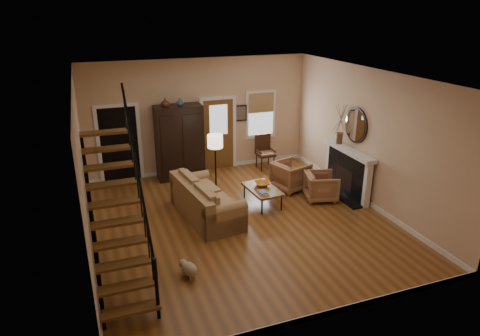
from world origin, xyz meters
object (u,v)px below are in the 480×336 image
object	(u,v)px
coffee_table	(262,196)
floor_lamp	(216,167)
side_chair	(265,153)
armoire	(179,142)
sofa	(206,200)
armchair_right	(290,176)
armchair_left	(321,186)

from	to	relation	value
coffee_table	floor_lamp	xyz separation A→B (m)	(-0.96, 0.79, 0.62)
floor_lamp	side_chair	world-z (taller)	floor_lamp
coffee_table	floor_lamp	distance (m)	1.38
coffee_table	side_chair	size ratio (longest dim) A/B	1.11
armoire	sofa	world-z (taller)	armoire
armchair_right	side_chair	xyz separation A→B (m)	(-0.01, 1.66, 0.13)
armchair_left	armchair_right	size ratio (longest dim) A/B	0.92
coffee_table	side_chair	distance (m)	2.53
armchair_right	side_chair	world-z (taller)	side_chair
floor_lamp	coffee_table	bearing A→B (deg)	-39.40
coffee_table	armchair_right	world-z (taller)	armchair_right
armchair_right	floor_lamp	distance (m)	2.09
armoire	armchair_left	xyz separation A→B (m)	(3.00, -2.72, -0.70)
armoire	sofa	size ratio (longest dim) A/B	0.93
floor_lamp	side_chair	size ratio (longest dim) A/B	1.64
sofa	floor_lamp	distance (m)	1.16
armoire	armchair_left	size ratio (longest dim) A/B	2.71
armoire	armchair_right	distance (m)	3.24
sofa	armchair_right	size ratio (longest dim) A/B	2.68
armchair_left	sofa	bearing A→B (deg)	103.88
armoire	floor_lamp	distance (m)	1.79
sofa	armchair_left	distance (m)	3.00
side_chair	sofa	bearing A→B (deg)	-136.19
armoire	floor_lamp	xyz separation A→B (m)	(0.54, -1.69, -0.21)
armoire	floor_lamp	bearing A→B (deg)	-72.44
armoire	armchair_left	world-z (taller)	armoire
sofa	armchair_left	bearing A→B (deg)	-9.17
armoire	side_chair	xyz separation A→B (m)	(2.55, -0.20, -0.54)
floor_lamp	armchair_left	bearing A→B (deg)	-22.69
armchair_left	side_chair	distance (m)	2.57
coffee_table	armchair_right	xyz separation A→B (m)	(1.07, 0.61, 0.17)
armoire	coffee_table	bearing A→B (deg)	-58.94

